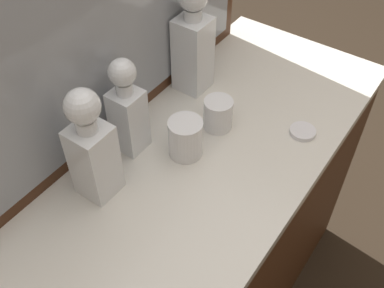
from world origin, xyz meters
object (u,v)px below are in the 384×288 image
at_px(crystal_tumbler_front, 218,115).
at_px(crystal_decanter_far_left, 128,115).
at_px(crystal_decanter_right, 93,154).
at_px(porcelain_dish, 303,132).
at_px(crystal_decanter_center, 193,48).
at_px(crystal_tumbler_left, 186,139).

bearing_deg(crystal_tumbler_front, crystal_decanter_far_left, 143.07).
distance_m(crystal_decanter_right, crystal_tumbler_front, 0.36).
relative_size(crystal_decanter_right, porcelain_dish, 4.25).
xyz_separation_m(crystal_decanter_far_left, porcelain_dish, (0.29, -0.34, -0.10)).
relative_size(crystal_decanter_center, crystal_tumbler_left, 3.17).
bearing_deg(crystal_decanter_center, crystal_tumbler_left, -148.76).
relative_size(crystal_decanter_far_left, crystal_tumbler_left, 2.58).
distance_m(crystal_decanter_center, crystal_decanter_far_left, 0.29).
bearing_deg(crystal_decanter_center, crystal_tumbler_front, -124.07).
height_order(crystal_decanter_right, crystal_tumbler_front, crystal_decanter_right).
bearing_deg(crystal_tumbler_front, porcelain_dish, -62.10).
relative_size(crystal_decanter_center, porcelain_dish, 4.72).
xyz_separation_m(crystal_tumbler_front, porcelain_dish, (0.10, -0.20, -0.03)).
relative_size(crystal_tumbler_left, crystal_tumbler_front, 1.19).
bearing_deg(crystal_decanter_far_left, crystal_tumbler_left, -65.14).
height_order(crystal_decanter_far_left, crystal_tumbler_front, crystal_decanter_far_left).
xyz_separation_m(crystal_decanter_far_left, crystal_tumbler_front, (0.19, -0.14, -0.07)).
bearing_deg(crystal_tumbler_left, crystal_decanter_far_left, 114.86).
bearing_deg(crystal_decanter_right, crystal_decanter_far_left, 11.74).
xyz_separation_m(crystal_decanter_center, porcelain_dish, (0.00, -0.35, -0.12)).
bearing_deg(crystal_tumbler_front, crystal_decanter_center, 55.93).
xyz_separation_m(crystal_decanter_right, crystal_tumbler_front, (0.34, -0.11, -0.08)).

